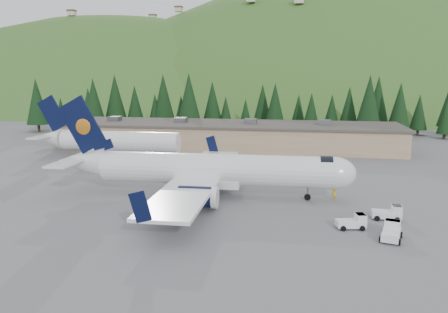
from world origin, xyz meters
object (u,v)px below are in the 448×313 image
at_px(second_airliner, 105,140).
at_px(ramp_worker, 334,194).
at_px(airliner, 207,170).
at_px(baggage_tug_b, 389,213).
at_px(baggage_tug_c, 391,232).
at_px(terminal_building, 227,135).
at_px(baggage_tug_a, 353,222).

distance_m(second_airliner, ramp_worker, 44.77).
xyz_separation_m(airliner, ramp_worker, (15.62, 0.99, -2.54)).
bearing_deg(baggage_tug_b, ramp_worker, 131.25).
height_order(baggage_tug_c, terminal_building, terminal_building).
bearing_deg(airliner, terminal_building, 94.52).
height_order(baggage_tug_a, baggage_tug_c, baggage_tug_c).
bearing_deg(baggage_tug_a, ramp_worker, 85.66).
bearing_deg(baggage_tug_b, baggage_tug_a, -136.33).
distance_m(airliner, baggage_tug_c, 23.08).
bearing_deg(baggage_tug_c, second_airliner, 68.53).
relative_size(baggage_tug_c, terminal_building, 0.05).
distance_m(baggage_tug_a, ramp_worker, 10.08).
xyz_separation_m(baggage_tug_b, baggage_tug_c, (-0.88, -5.82, 0.01)).
height_order(airliner, ramp_worker, airliner).
xyz_separation_m(baggage_tug_c, terminal_building, (-23.83, 49.37, 1.90)).
bearing_deg(terminal_building, airliner, -84.13).
relative_size(baggage_tug_c, ramp_worker, 2.08).
height_order(airliner, second_airliner, airliner).
distance_m(second_airliner, baggage_tug_b, 52.51).
height_order(second_airliner, baggage_tug_c, second_airliner).
bearing_deg(baggage_tug_b, baggage_tug_c, -95.85).
bearing_deg(baggage_tug_a, terminal_building, 102.75).
distance_m(terminal_building, ramp_worker, 41.91).
bearing_deg(airliner, ramp_worker, 2.28).
bearing_deg(baggage_tug_c, ramp_worker, 35.12).
bearing_deg(second_airliner, airliner, -42.76).
distance_m(baggage_tug_b, ramp_worker, 8.33).
relative_size(airliner, baggage_tug_a, 12.44).
bearing_deg(airliner, baggage_tug_c, -31.01).
bearing_deg(baggage_tug_a, second_airliner, 131.61).
distance_m(second_airliner, baggage_tug_a, 51.18).
xyz_separation_m(second_airliner, baggage_tug_a, (40.61, -31.04, -2.65)).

